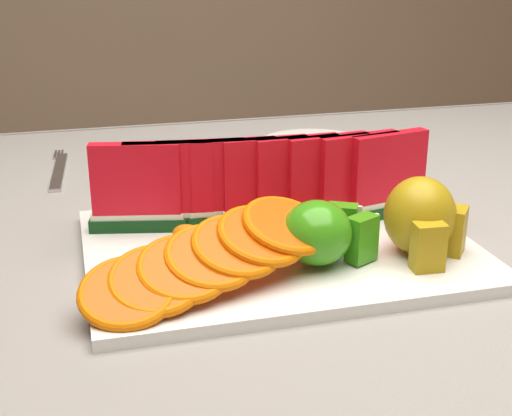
% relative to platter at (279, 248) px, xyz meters
% --- Properties ---
extents(table, '(1.40, 0.90, 0.75)m').
position_rel_platter_xyz_m(table, '(0.01, 0.08, -0.11)').
color(table, brown).
rests_on(table, ground).
extents(tablecloth, '(1.53, 1.03, 0.20)m').
position_rel_platter_xyz_m(tablecloth, '(0.01, 0.08, -0.05)').
color(tablecloth, gray).
rests_on(tablecloth, table).
extents(platter, '(0.40, 0.30, 0.01)m').
position_rel_platter_xyz_m(platter, '(0.00, 0.00, 0.00)').
color(platter, silver).
rests_on(platter, tablecloth).
extents(apple_cluster, '(0.10, 0.08, 0.06)m').
position_rel_platter_xyz_m(apple_cluster, '(0.03, -0.06, 0.04)').
color(apple_cluster, '#2C7A1C').
rests_on(apple_cluster, platter).
extents(pear_cluster, '(0.10, 0.10, 0.08)m').
position_rel_platter_xyz_m(pear_cluster, '(0.13, -0.06, 0.04)').
color(pear_cluster, '#B98418').
rests_on(pear_cluster, platter).
extents(side_plate, '(0.19, 0.19, 0.01)m').
position_rel_platter_xyz_m(side_plate, '(0.17, 0.37, -0.00)').
color(side_plate, silver).
rests_on(side_plate, tablecloth).
extents(fork, '(0.03, 0.20, 0.00)m').
position_rel_platter_xyz_m(fork, '(-0.22, 0.36, -0.00)').
color(fork, silver).
rests_on(fork, tablecloth).
extents(watermelon_row, '(0.39, 0.07, 0.10)m').
position_rel_platter_xyz_m(watermelon_row, '(0.00, 0.06, 0.05)').
color(watermelon_row, '#093C09').
rests_on(watermelon_row, platter).
extents(orange_fan_front, '(0.27, 0.16, 0.07)m').
position_rel_platter_xyz_m(orange_fan_front, '(-0.09, -0.08, 0.04)').
color(orange_fan_front, orange).
rests_on(orange_fan_front, platter).
extents(orange_fan_back, '(0.38, 0.10, 0.05)m').
position_rel_platter_xyz_m(orange_fan_back, '(0.04, 0.12, 0.03)').
color(orange_fan_back, orange).
rests_on(orange_fan_back, platter).
extents(tangerine_segments, '(0.20, 0.07, 0.02)m').
position_rel_platter_xyz_m(tangerine_segments, '(-0.01, 0.01, 0.02)').
color(tangerine_segments, orange).
rests_on(tangerine_segments, platter).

